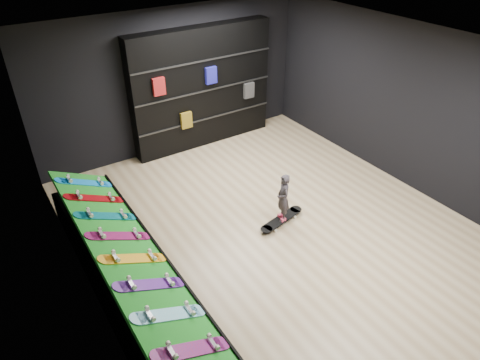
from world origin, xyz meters
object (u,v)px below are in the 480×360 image
floor_skateboard (282,220)px  back_shelving (202,88)px  child (283,206)px  display_rack (127,274)px

floor_skateboard → back_shelving: bearing=72.2°
back_shelving → floor_skateboard: bearing=-96.4°
back_shelving → child: bearing=-96.4°
back_shelving → child: back_shelving is taller
floor_skateboard → child: size_ratio=1.87×
back_shelving → child: 3.51m
back_shelving → floor_skateboard: back_shelving is taller
floor_skateboard → child: 0.31m
display_rack → back_shelving: 4.68m
back_shelving → floor_skateboard: size_ratio=3.30×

